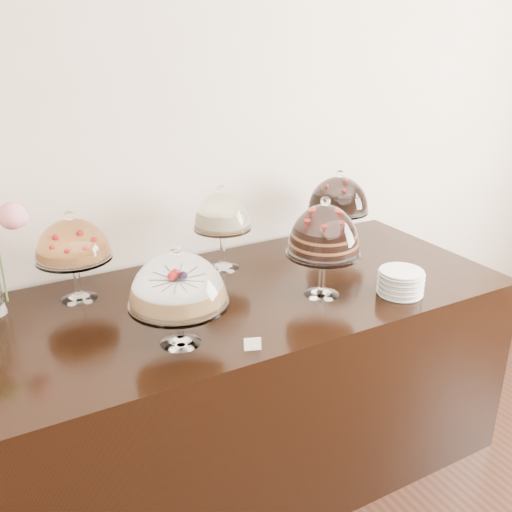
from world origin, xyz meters
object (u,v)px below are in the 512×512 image
cake_stand_dark_choco (339,197)px  cake_stand_cheesecake (222,215)px  cake_stand_fruit_tart (72,243)px  display_counter (251,380)px  plate_stack (401,282)px  cake_stand_sugar_sponge (178,284)px  cake_stand_choco_layer (324,234)px

cake_stand_dark_choco → cake_stand_cheesecake: bearing=179.9°
cake_stand_dark_choco → cake_stand_fruit_tart: bearing=-180.0°
display_counter → plate_stack: 0.81m
cake_stand_sugar_sponge → cake_stand_choco_layer: cake_stand_choco_layer is taller
cake_stand_choco_layer → cake_stand_cheesecake: size_ratio=1.07×
cake_stand_choco_layer → cake_stand_cheesecake: bearing=117.4°
display_counter → plate_stack: plate_stack is taller
display_counter → cake_stand_cheesecake: bearing=87.5°
cake_stand_dark_choco → cake_stand_sugar_sponge: bearing=-153.6°
plate_stack → cake_stand_fruit_tart: bearing=152.8°
cake_stand_sugar_sponge → cake_stand_fruit_tart: bearing=113.7°
display_counter → cake_stand_dark_choco: 1.01m
cake_stand_choco_layer → cake_stand_sugar_sponge: bearing=-173.0°
cake_stand_dark_choco → cake_stand_fruit_tart: cake_stand_dark_choco is taller
display_counter → cake_stand_choco_layer: cake_stand_choco_layer is taller
cake_stand_fruit_tart → plate_stack: (1.19, -0.61, -0.19)m
cake_stand_dark_choco → plate_stack: size_ratio=2.08×
display_counter → cake_stand_choco_layer: 0.78m
cake_stand_sugar_sponge → plate_stack: (0.96, -0.08, -0.18)m
display_counter → cake_stand_fruit_tart: 1.00m
cake_stand_cheesecake → cake_stand_dark_choco: bearing=-0.1°
display_counter → cake_stand_sugar_sponge: bearing=-149.1°
cake_stand_cheesecake → cake_stand_fruit_tart: cake_stand_cheesecake is taller
cake_stand_sugar_sponge → cake_stand_cheesecake: bearing=51.3°
cake_stand_cheesecake → cake_stand_fruit_tart: (-0.67, -0.00, -0.01)m
cake_stand_choco_layer → display_counter: bearing=145.9°
cake_stand_sugar_sponge → plate_stack: 0.98m
cake_stand_sugar_sponge → plate_stack: size_ratio=1.99×
display_counter → cake_stand_sugar_sponge: (-0.42, -0.25, 0.68)m
display_counter → cake_stand_cheesecake: (0.01, 0.29, 0.71)m
cake_stand_sugar_sponge → cake_stand_fruit_tart: (-0.24, 0.54, 0.02)m
cake_stand_fruit_tart → cake_stand_choco_layer: bearing=-26.7°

